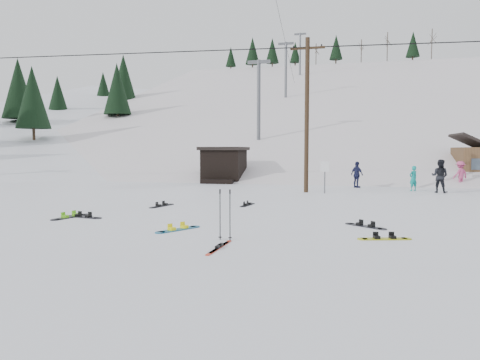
# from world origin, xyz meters

# --- Properties ---
(ground) EXTENTS (200.00, 200.00, 0.00)m
(ground) POSITION_xyz_m (0.00, 0.00, 0.00)
(ground) COLOR white
(ground) RESTS_ON ground
(ski_slope) EXTENTS (60.00, 85.24, 65.97)m
(ski_slope) POSITION_xyz_m (0.00, 55.00, -12.00)
(ski_slope) COLOR silver
(ski_slope) RESTS_ON ground
(ridge_left) EXTENTS (47.54, 95.03, 58.38)m
(ridge_left) POSITION_xyz_m (-36.00, 48.00, -11.00)
(ridge_left) COLOR white
(ridge_left) RESTS_ON ground
(treeline_left) EXTENTS (20.00, 64.00, 10.00)m
(treeline_left) POSITION_xyz_m (-34.00, 40.00, 0.00)
(treeline_left) COLOR black
(treeline_left) RESTS_ON ground
(treeline_crest) EXTENTS (50.00, 6.00, 10.00)m
(treeline_crest) POSITION_xyz_m (0.00, 86.00, 0.00)
(treeline_crest) COLOR black
(treeline_crest) RESTS_ON ski_slope
(utility_pole) EXTENTS (2.00, 0.26, 9.00)m
(utility_pole) POSITION_xyz_m (2.00, 14.00, 4.68)
(utility_pole) COLOR #3A2819
(utility_pole) RESTS_ON ground
(trail_sign) EXTENTS (0.50, 0.09, 1.85)m
(trail_sign) POSITION_xyz_m (3.10, 13.58, 1.27)
(trail_sign) COLOR #595B60
(trail_sign) RESTS_ON ground
(lift_hut) EXTENTS (3.40, 4.10, 2.75)m
(lift_hut) POSITION_xyz_m (-5.00, 20.94, 1.36)
(lift_hut) COLOR black
(lift_hut) RESTS_ON ground
(lift_tower_near) EXTENTS (2.20, 0.36, 8.00)m
(lift_tower_near) POSITION_xyz_m (-4.00, 30.00, 7.86)
(lift_tower_near) COLOR #595B60
(lift_tower_near) RESTS_ON ski_slope
(lift_tower_mid) EXTENTS (2.20, 0.36, 8.00)m
(lift_tower_mid) POSITION_xyz_m (-4.00, 50.00, 14.36)
(lift_tower_mid) COLOR #595B60
(lift_tower_mid) RESTS_ON ski_slope
(lift_tower_far) EXTENTS (2.20, 0.36, 8.00)m
(lift_tower_far) POSITION_xyz_m (-4.00, 70.00, 20.86)
(lift_tower_far) COLOR #595B60
(lift_tower_far) RESTS_ON ski_slope
(hero_snowboard) EXTENTS (1.01, 1.48, 0.12)m
(hero_snowboard) POSITION_xyz_m (-0.88, 0.95, 0.03)
(hero_snowboard) COLOR #15648D
(hero_snowboard) RESTS_ON ground
(hero_skis) EXTENTS (0.20, 1.71, 0.09)m
(hero_skis) POSITION_xyz_m (1.07, -1.11, 0.03)
(hero_skis) COLOR #AE2611
(hero_skis) RESTS_ON ground
(ski_poles) EXTENTS (0.39, 0.10, 1.41)m
(ski_poles) POSITION_xyz_m (0.95, -0.13, 0.72)
(ski_poles) COLOR black
(ski_poles) RESTS_ON ground
(board_scatter_a) EXTENTS (1.61, 0.51, 0.11)m
(board_scatter_a) POSITION_xyz_m (-5.24, 2.47, 0.03)
(board_scatter_a) COLOR black
(board_scatter_a) RESTS_ON ground
(board_scatter_b) EXTENTS (0.61, 1.58, 0.11)m
(board_scatter_b) POSITION_xyz_m (-3.72, 6.11, 0.03)
(board_scatter_b) COLOR black
(board_scatter_b) RESTS_ON ground
(board_scatter_c) EXTENTS (0.62, 1.69, 0.12)m
(board_scatter_c) POSITION_xyz_m (-5.70, 2.36, 0.03)
(board_scatter_c) COLOR black
(board_scatter_c) RESTS_ON ground
(board_scatter_d) EXTENTS (1.28, 1.07, 0.11)m
(board_scatter_d) POSITION_xyz_m (4.85, 2.92, 0.03)
(board_scatter_d) COLOR black
(board_scatter_d) RESTS_ON ground
(board_scatter_e) EXTENTS (1.49, 0.62, 0.11)m
(board_scatter_e) POSITION_xyz_m (5.27, 0.99, 0.03)
(board_scatter_e) COLOR #C3C916
(board_scatter_e) RESTS_ON ground
(board_scatter_f) EXTENTS (0.44, 1.43, 0.10)m
(board_scatter_f) POSITION_xyz_m (-0.07, 7.32, 0.03)
(board_scatter_f) COLOR black
(board_scatter_f) RESTS_ON ground
(skier_teal) EXTENTS (0.67, 0.62, 1.53)m
(skier_teal) POSITION_xyz_m (8.32, 16.48, 0.76)
(skier_teal) COLOR #0E8C85
(skier_teal) RESTS_ON ground
(skier_dark) EXTENTS (1.18, 1.09, 1.95)m
(skier_dark) POSITION_xyz_m (9.64, 15.59, 0.97)
(skier_dark) COLOR black
(skier_dark) RESTS_ON ground
(skier_pink) EXTENTS (1.30, 1.17, 1.75)m
(skier_pink) POSITION_xyz_m (11.87, 20.22, 0.87)
(skier_pink) COLOR #BF4375
(skier_pink) RESTS_ON ground
(skier_navy) EXTENTS (1.01, 1.04, 1.74)m
(skier_navy) POSITION_xyz_m (5.02, 17.86, 0.87)
(skier_navy) COLOR #191C40
(skier_navy) RESTS_ON ground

